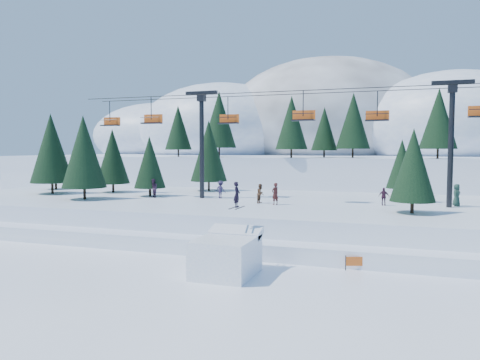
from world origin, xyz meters
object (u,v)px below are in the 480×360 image
(jump_kicker, at_px, (227,254))
(banner_far, at_px, (394,257))
(chairlift, at_px, (301,126))
(banner_near, at_px, (369,261))

(jump_kicker, distance_m, banner_far, 10.58)
(jump_kicker, height_order, banner_far, jump_kicker)
(jump_kicker, xyz_separation_m, chairlift, (0.85, 16.57, 8.13))
(banner_near, bearing_deg, banner_far, 49.22)
(banner_far, bearing_deg, banner_near, -130.78)
(jump_kicker, distance_m, chairlift, 18.48)
(banner_near, bearing_deg, jump_kicker, -154.60)
(jump_kicker, distance_m, banner_near, 8.58)
(chairlift, xyz_separation_m, banner_far, (8.29, -11.28, -8.78))
(chairlift, bearing_deg, jump_kicker, -92.92)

